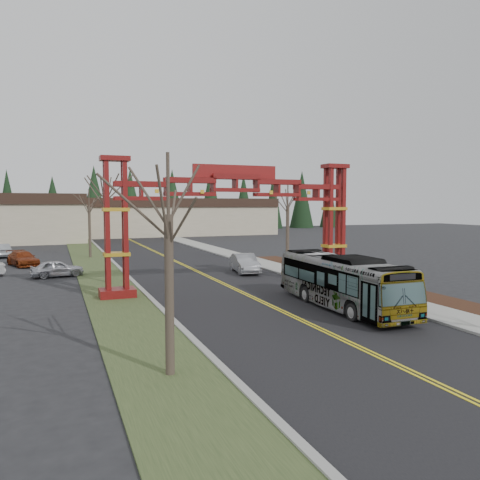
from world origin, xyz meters
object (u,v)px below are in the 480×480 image
silver_sedan (245,263)px  parked_car_far_a (1,250)px  barrel_south (344,276)px  retail_building_east (170,216)px  bare_tree_median_far (89,207)px  bare_tree_median_near (168,216)px  barrel_north (324,270)px  transit_bus (341,282)px  bare_tree_median_mid (105,201)px  parked_car_mid_a (23,259)px  bare_tree_right_far (288,206)px  street_sign (378,267)px  gateway_arch (235,203)px  barrel_mid (341,273)px  parked_car_near_a (57,268)px

silver_sedan → parked_car_far_a: size_ratio=1.09×
barrel_south → retail_building_east: bearing=89.0°
silver_sedan → bare_tree_median_far: bearing=133.4°
silver_sedan → bare_tree_median_near: size_ratio=0.65×
bare_tree_median_far → barrel_north: 27.32m
transit_bus → bare_tree_median_mid: size_ratio=1.30×
parked_car_mid_a → retail_building_east: bearing=40.3°
bare_tree_median_near → bare_tree_median_far: bearing=90.0°
transit_bus → barrel_north: (5.54, 10.81, -1.06)m
retail_building_east → parked_car_mid_a: size_ratio=7.83×
transit_bus → barrel_north: size_ratio=11.93×
retail_building_east → bare_tree_right_far: bare_tree_right_far is taller
bare_tree_right_far → street_sign: (-0.48, -14.75, -4.22)m
gateway_arch → bare_tree_median_far: bearing=108.6°
gateway_arch → barrel_south: bearing=-0.5°
gateway_arch → parked_car_mid_a: (-14.51, 19.14, -5.28)m
retail_building_east → transit_bus: size_ratio=3.48×
barrel_mid → barrel_north: 2.09m
parked_car_far_a → barrel_south: 38.59m
silver_sedan → barrel_north: 6.75m
parked_car_near_a → parked_car_mid_a: 9.04m
silver_sedan → parked_car_near_a: size_ratio=1.21×
parked_car_far_a → barrel_north: bearing=122.7°
parked_car_near_a → barrel_mid: parked_car_near_a is taller
bare_tree_median_mid → street_sign: 20.49m
retail_building_east → silver_sedan: retail_building_east is taller
bare_tree_median_mid → gateway_arch: bearing=-37.7°
gateway_arch → barrel_south: (8.88, -0.07, -5.53)m
bare_tree_median_near → bare_tree_median_far: size_ratio=1.01×
bare_tree_median_mid → barrel_mid: (17.45, -5.10, -5.74)m
transit_bus → barrel_south: 9.34m
silver_sedan → barrel_south: bearing=-45.4°
retail_building_east → street_sign: bearing=-90.4°
parked_car_near_a → parked_car_mid_a: parked_car_mid_a is taller
parked_car_near_a → barrel_north: parked_car_near_a is taller
parked_car_near_a → bare_tree_median_far: bare_tree_median_far is taller
retail_building_east → silver_sedan: 55.27m
parked_car_near_a → parked_car_far_a: bearing=9.8°
bare_tree_right_far → barrel_south: (-1.12, -11.48, -5.26)m
retail_building_east → bare_tree_median_far: 42.22m
transit_bus → street_sign: 7.36m
barrel_mid → parked_car_mid_a: bearing=143.0°
parked_car_near_a → barrel_south: (20.36, -10.69, -0.25)m
barrel_north → transit_bus: bearing=-117.1°
bare_tree_median_near → barrel_south: (16.88, 14.43, -5.09)m
bare_tree_median_near → barrel_mid: bare_tree_median_near is taller
bare_tree_median_mid → barrel_south: (16.88, -6.26, -5.75)m
parked_car_far_a → bare_tree_median_far: bearing=140.6°
retail_building_east → parked_car_near_a: size_ratio=9.25×
gateway_arch → retail_building_east: bearing=80.8°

